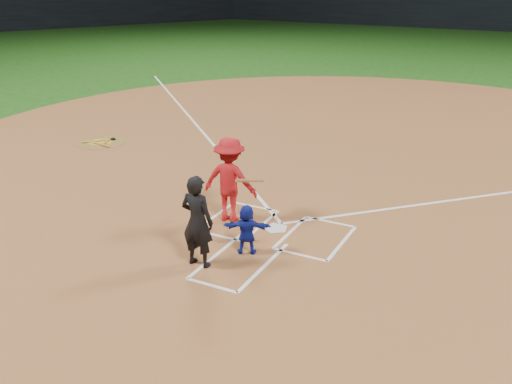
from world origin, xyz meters
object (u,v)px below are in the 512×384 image
at_px(catcher, 247,229).
at_px(batter_at_plate, 230,180).
at_px(on_deck_circle, 101,142).
at_px(umpire, 197,221).
at_px(home_plate, 276,228).

bearing_deg(catcher, batter_at_plate, -72.90).
xyz_separation_m(on_deck_circle, batter_at_plate, (7.07, -3.49, 0.99)).
relative_size(on_deck_circle, catcher, 1.59).
bearing_deg(umpire, home_plate, -106.16).
bearing_deg(batter_at_plate, home_plate, 1.54).
bearing_deg(umpire, batter_at_plate, -76.41).
height_order(home_plate, umpire, umpire).
relative_size(home_plate, catcher, 0.56).
height_order(on_deck_circle, umpire, umpire).
bearing_deg(home_plate, on_deck_circle, -22.78).
bearing_deg(batter_at_plate, on_deck_circle, 153.72).
relative_size(catcher, batter_at_plate, 0.54).
bearing_deg(umpire, catcher, -124.77).
height_order(home_plate, batter_at_plate, batter_at_plate).
distance_m(home_plate, on_deck_circle, 8.93).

